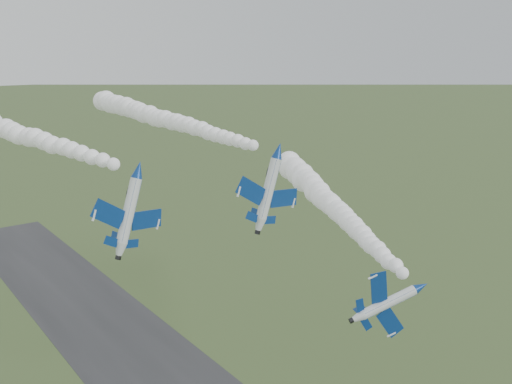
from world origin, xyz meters
The scene contains 5 objects.
jet_lead centered at (15.55, -5.03, 31.22)m, with size 6.46×11.19×9.00m.
smoke_trail_jet_lead centered at (29.80, 26.75, 33.02)m, with size 5.50×64.82×5.50m, color silver, non-canonical shape.
jet_pair_left centered at (-11.94, 19.65, 46.13)m, with size 10.54×13.10×4.32m.
jet_pair_right centered at (10.50, 18.55, 46.42)m, with size 11.31×14.28×4.63m.
smoke_trail_jet_pair_right centered at (9.95, 54.65, 47.87)m, with size 4.58×64.08×4.58m, color silver, non-canonical shape.
Camera 1 is at (-42.96, -47.40, 61.37)m, focal length 40.00 mm.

